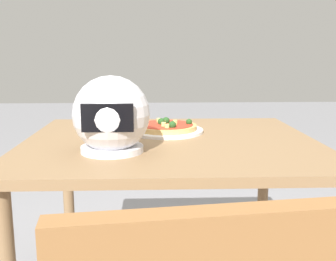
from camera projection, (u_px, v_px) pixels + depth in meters
The scene contains 4 objects.
dining_table at pixel (170, 161), 1.50m from camera, with size 1.06×0.94×0.73m.
pizza_plate at pixel (166, 131), 1.62m from camera, with size 0.30×0.30×0.01m, color white.
pizza at pixel (166, 126), 1.61m from camera, with size 0.25×0.25×0.05m.
motorcycle_helmet at pixel (111, 116), 1.28m from camera, with size 0.24×0.24×0.24m.
Camera 1 is at (0.06, 1.45, 1.04)m, focal length 43.33 mm.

